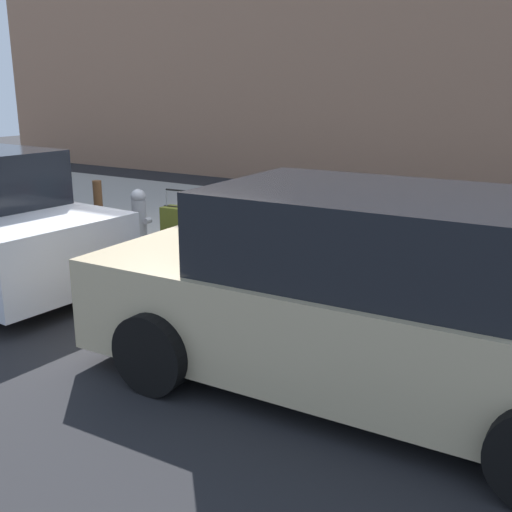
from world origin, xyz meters
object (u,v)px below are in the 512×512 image
(suitcase_silver_0, at_px, (422,266))
(suitcase_navy_5, at_px, (218,232))
(fire_hydrant, at_px, (139,215))
(parked_car_beige_0, at_px, (367,299))
(suitcase_teal_2, at_px, (332,245))
(suitcase_black_3, at_px, (294,241))
(suitcase_maroon_4, at_px, (252,236))
(suitcase_red_1, at_px, (371,261))
(bollard_post, at_px, (99,210))
(suitcase_olive_6, at_px, (178,229))

(suitcase_silver_0, distance_m, suitcase_navy_5, 2.69)
(fire_hydrant, bearing_deg, parked_car_beige_0, 153.94)
(suitcase_teal_2, height_order, suitcase_black_3, suitcase_teal_2)
(suitcase_maroon_4, xyz_separation_m, suitcase_navy_5, (0.58, -0.08, -0.04))
(suitcase_red_1, distance_m, suitcase_maroon_4, 1.55)
(suitcase_black_3, xyz_separation_m, bollard_post, (3.07, 0.20, 0.08))
(suitcase_black_3, relative_size, parked_car_beige_0, 0.21)
(suitcase_teal_2, relative_size, suitcase_black_3, 1.03)
(suitcase_silver_0, relative_size, suitcase_olive_6, 0.73)
(suitcase_silver_0, xyz_separation_m, suitcase_black_3, (1.56, 0.01, 0.06))
(suitcase_teal_2, xyz_separation_m, suitcase_navy_5, (1.63, 0.00, -0.06))
(suitcase_black_3, height_order, fire_hydrant, suitcase_black_3)
(fire_hydrant, bearing_deg, suitcase_navy_5, -177.94)
(suitcase_teal_2, relative_size, bollard_post, 1.17)
(suitcase_olive_6, relative_size, bollard_post, 0.99)
(suitcase_red_1, bearing_deg, suitcase_navy_5, -0.79)
(suitcase_silver_0, xyz_separation_m, fire_hydrant, (4.00, 0.05, 0.12))
(suitcase_silver_0, relative_size, suitcase_red_1, 0.85)
(suitcase_black_3, distance_m, suitcase_olive_6, 1.69)
(suitcase_black_3, relative_size, bollard_post, 1.13)
(suitcase_black_3, distance_m, parked_car_beige_0, 2.80)
(suitcase_silver_0, height_order, suitcase_black_3, suitcase_black_3)
(suitcase_navy_5, bearing_deg, suitcase_black_3, -179.93)
(suitcase_red_1, bearing_deg, parked_car_beige_0, 110.94)
(suitcase_olive_6, relative_size, parked_car_beige_0, 0.19)
(fire_hydrant, bearing_deg, suitcase_maroon_4, 178.95)
(suitcase_silver_0, height_order, parked_car_beige_0, parked_car_beige_0)
(suitcase_maroon_4, height_order, suitcase_olive_6, suitcase_maroon_4)
(suitcase_silver_0, distance_m, parked_car_beige_0, 2.17)
(parked_car_beige_0, bearing_deg, suitcase_maroon_4, -40.98)
(suitcase_maroon_4, height_order, bollard_post, suitcase_maroon_4)
(suitcase_navy_5, bearing_deg, suitcase_teal_2, -179.85)
(suitcase_navy_5, bearing_deg, fire_hydrant, 2.06)
(suitcase_teal_2, bearing_deg, suitcase_red_1, 176.16)
(bollard_post, bearing_deg, suitcase_navy_5, -174.21)
(suitcase_silver_0, relative_size, suitcase_teal_2, 0.62)
(bollard_post, bearing_deg, parked_car_beige_0, 158.45)
(suitcase_silver_0, distance_m, bollard_post, 4.64)
(suitcase_silver_0, bearing_deg, suitcase_olive_6, 2.25)
(suitcase_maroon_4, bearing_deg, suitcase_silver_0, -177.59)
(suitcase_teal_2, bearing_deg, suitcase_navy_5, 0.15)
(suitcase_maroon_4, bearing_deg, suitcase_black_3, -171.28)
(suitcase_teal_2, height_order, fire_hydrant, suitcase_teal_2)
(fire_hydrant, bearing_deg, suitcase_olive_6, 174.40)
(suitcase_red_1, xyz_separation_m, suitcase_teal_2, (0.50, -0.03, 0.11))
(suitcase_teal_2, distance_m, suitcase_maroon_4, 1.05)
(suitcase_black_3, xyz_separation_m, parked_car_beige_0, (-1.81, 2.12, 0.25))
(suitcase_red_1, bearing_deg, bollard_post, 2.36)
(suitcase_silver_0, height_order, suitcase_maroon_4, suitcase_maroon_4)
(bollard_post, bearing_deg, suitcase_olive_6, -176.84)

